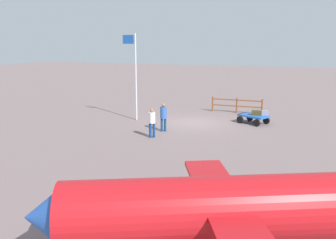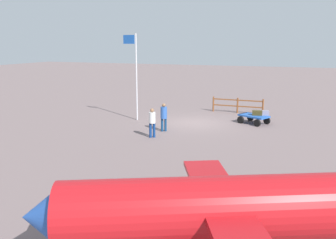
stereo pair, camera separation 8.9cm
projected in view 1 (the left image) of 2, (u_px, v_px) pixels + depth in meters
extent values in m
plane|color=slate|center=(194.00, 123.00, 23.50)|extent=(120.00, 120.00, 0.00)
cube|color=blue|center=(253.00, 116.00, 23.19)|extent=(2.07, 1.72, 0.10)
cube|color=blue|center=(242.00, 114.00, 23.82)|extent=(0.51, 0.89, 0.10)
cylinder|color=black|center=(240.00, 120.00, 23.37)|extent=(0.46, 0.32, 0.46)
cylinder|color=black|center=(250.00, 117.00, 24.05)|extent=(0.46, 0.32, 0.46)
cylinder|color=black|center=(257.00, 123.00, 22.45)|extent=(0.46, 0.32, 0.46)
cylinder|color=black|center=(266.00, 120.00, 23.13)|extent=(0.46, 0.32, 0.46)
cube|color=gray|center=(265.00, 113.00, 23.16)|extent=(0.53, 0.45, 0.29)
cube|color=#433818|center=(257.00, 113.00, 23.14)|extent=(0.66, 0.47, 0.30)
cylinder|color=navy|center=(165.00, 125.00, 21.23)|extent=(0.14, 0.14, 0.76)
cylinder|color=navy|center=(162.00, 125.00, 21.19)|extent=(0.14, 0.14, 0.76)
cylinder|color=#2E5DB1|center=(163.00, 113.00, 21.06)|extent=(0.51, 0.51, 0.68)
sphere|color=#8C6443|center=(163.00, 105.00, 20.97)|extent=(0.21, 0.21, 0.21)
cylinder|color=navy|center=(154.00, 130.00, 19.84)|extent=(0.14, 0.14, 0.80)
cylinder|color=navy|center=(150.00, 130.00, 19.80)|extent=(0.14, 0.14, 0.80)
cylinder|color=silver|center=(152.00, 118.00, 19.67)|extent=(0.49, 0.49, 0.60)
sphere|color=#8F6445|center=(152.00, 110.00, 19.59)|extent=(0.21, 0.21, 0.21)
cylinder|color=#B5141A|center=(225.00, 210.00, 8.53)|extent=(7.58, 4.75, 1.60)
cone|color=#2651A7|center=(45.00, 217.00, 8.18)|extent=(1.43, 1.68, 1.44)
cube|color=#B5141A|center=(225.00, 203.00, 8.50)|extent=(3.59, 5.88, 0.12)
cylinder|color=black|center=(243.00, 228.00, 9.73)|extent=(0.44, 0.28, 0.44)
cylinder|color=silver|center=(136.00, 78.00, 23.85)|extent=(0.10, 0.10, 5.66)
cube|color=blue|center=(128.00, 39.00, 23.52)|extent=(0.89, 0.23, 0.56)
cylinder|color=brown|center=(262.00, 107.00, 26.10)|extent=(0.12, 0.12, 1.12)
cylinder|color=brown|center=(237.00, 105.00, 26.74)|extent=(0.12, 0.12, 1.12)
cylinder|color=brown|center=(213.00, 104.00, 27.39)|extent=(0.12, 0.12, 1.12)
cube|color=brown|center=(237.00, 100.00, 26.66)|extent=(3.64, 0.11, 0.08)
cube|color=brown|center=(237.00, 106.00, 26.75)|extent=(3.64, 0.11, 0.08)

